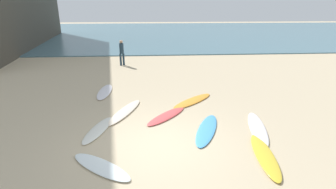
{
  "coord_description": "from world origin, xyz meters",
  "views": [
    {
      "loc": [
        -0.21,
        -6.51,
        3.85
      ],
      "look_at": [
        0.52,
        3.6,
        0.3
      ],
      "focal_mm": 27.09,
      "sensor_mm": 36.0,
      "label": 1
    }
  ],
  "objects": [
    {
      "name": "surfboard_4",
      "position": [
        -1.95,
        1.05,
        0.03
      ],
      "size": [
        0.98,
        2.03,
        0.07
      ],
      "primitive_type": "ellipsoid",
      "rotation": [
        0.0,
        0.0,
        2.88
      ],
      "color": "silver",
      "rests_on": "ground_plane"
    },
    {
      "name": "surfboard_0",
      "position": [
        -2.37,
        4.96,
        0.04
      ],
      "size": [
        0.63,
        2.3,
        0.09
      ],
      "primitive_type": "ellipsoid",
      "rotation": [
        0.0,
        0.0,
        -0.02
      ],
      "color": "white",
      "rests_on": "ground_plane"
    },
    {
      "name": "surfboard_8",
      "position": [
        -1.5,
        -1.0,
        0.04
      ],
      "size": [
        1.86,
        1.64,
        0.08
      ],
      "primitive_type": "ellipsoid",
      "rotation": [
        0.0,
        0.0,
        4.03
      ],
      "color": "white",
      "rests_on": "ground_plane"
    },
    {
      "name": "beachgoer_near",
      "position": [
        -2.1,
        10.76,
        0.96
      ],
      "size": [
        0.34,
        0.34,
        1.71
      ],
      "rotation": [
        0.0,
        0.0,
        0.26
      ],
      "color": "#1E3342",
      "rests_on": "ground_plane"
    },
    {
      "name": "ground_plane",
      "position": [
        0.0,
        0.0,
        0.0
      ],
      "size": [
        120.0,
        120.0,
        0.0
      ],
      "primitive_type": "plane",
      "color": "#C6B28E"
    },
    {
      "name": "surfboard_7",
      "position": [
        2.82,
        -0.8,
        0.04
      ],
      "size": [
        0.84,
        2.37,
        0.09
      ],
      "primitive_type": "ellipsoid",
      "rotation": [
        0.0,
        0.0,
        -0.15
      ],
      "color": "yellow",
      "rests_on": "ground_plane"
    },
    {
      "name": "surfboard_1",
      "position": [
        3.29,
        0.79,
        0.04
      ],
      "size": [
        1.09,
        2.61,
        0.08
      ],
      "primitive_type": "ellipsoid",
      "rotation": [
        0.0,
        0.0,
        2.91
      ],
      "color": "white",
      "rests_on": "ground_plane"
    },
    {
      "name": "surfboard_5",
      "position": [
        0.35,
        2.0,
        0.03
      ],
      "size": [
        1.77,
        1.92,
        0.07
      ],
      "primitive_type": "ellipsoid",
      "rotation": [
        0.0,
        0.0,
        -0.72
      ],
      "color": "#DC4E4E",
      "rests_on": "ground_plane"
    },
    {
      "name": "surfboard_6",
      "position": [
        -1.21,
        2.5,
        0.04
      ],
      "size": [
        1.4,
        2.59,
        0.08
      ],
      "primitive_type": "ellipsoid",
      "rotation": [
        0.0,
        0.0,
        2.78
      ],
      "color": "beige",
      "rests_on": "ground_plane"
    },
    {
      "name": "surfboard_3",
      "position": [
        1.59,
        0.81,
        0.03
      ],
      "size": [
        1.42,
        2.44,
        0.07
      ],
      "primitive_type": "ellipsoid",
      "rotation": [
        0.0,
        0.0,
        -0.39
      ],
      "color": "#48A0E3",
      "rests_on": "ground_plane"
    },
    {
      "name": "ocean_water",
      "position": [
        0.0,
        34.08,
        0.04
      ],
      "size": [
        120.0,
        40.0,
        0.08
      ],
      "primitive_type": "cube",
      "color": "slate",
      "rests_on": "ground_plane"
    },
    {
      "name": "surfboard_2",
      "position": [
        1.57,
        3.48,
        0.04
      ],
      "size": [
        2.16,
        2.1,
        0.07
      ],
      "primitive_type": "ellipsoid",
      "rotation": [
        0.0,
        0.0,
        -0.81
      ],
      "color": "#F59D30",
      "rests_on": "ground_plane"
    }
  ]
}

